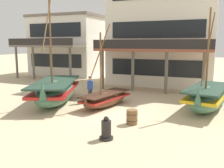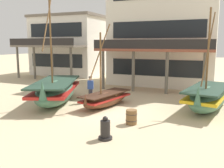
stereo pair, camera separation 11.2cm
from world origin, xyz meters
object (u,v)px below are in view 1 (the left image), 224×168
(fishing_boat_near_left, at_px, (106,99))
(fishing_boat_centre_large, at_px, (55,91))
(wooden_barrel, at_px, (132,117))
(harbor_building_main, at_px, (164,31))
(harbor_building_annex, at_px, (69,45))
(fisherman_by_hull, at_px, (90,90))
(capstan_winch, at_px, (106,130))
(fishing_boat_far_right, at_px, (207,97))

(fishing_boat_near_left, relative_size, fishing_boat_centre_large, 0.60)
(fishing_boat_centre_large, xyz_separation_m, wooden_barrel, (5.78, -2.07, -0.44))
(harbor_building_main, relative_size, harbor_building_annex, 1.12)
(fishing_boat_near_left, distance_m, fisherman_by_hull, 1.49)
(capstan_winch, xyz_separation_m, wooden_barrel, (0.36, 2.16, -0.03))
(fishing_boat_far_right, bearing_deg, harbor_building_annex, 145.34)
(fishing_boat_far_right, distance_m, harbor_building_annex, 20.07)
(wooden_barrel, xyz_separation_m, harbor_building_annex, (-13.18, 15.37, 3.18))
(fisherman_by_hull, bearing_deg, fishing_boat_near_left, -23.75)
(fishing_boat_centre_large, xyz_separation_m, harbor_building_main, (4.59, 11.18, 4.09))
(wooden_barrel, bearing_deg, harbor_building_annex, 130.60)
(fishing_boat_near_left, bearing_deg, wooden_barrel, -45.30)
(fishing_boat_centre_large, height_order, wooden_barrel, fishing_boat_centre_large)
(fishing_boat_far_right, xyz_separation_m, harbor_building_annex, (-16.35, 11.30, 2.79))
(capstan_winch, bearing_deg, fishing_boat_far_right, 60.48)
(fishing_boat_near_left, relative_size, fisherman_by_hull, 2.91)
(fisherman_by_hull, bearing_deg, fishing_boat_far_right, 7.85)
(fishing_boat_centre_large, bearing_deg, capstan_winch, -37.98)
(fisherman_by_hull, distance_m, harbor_building_main, 11.24)
(wooden_barrel, bearing_deg, capstan_winch, -99.47)
(fishing_boat_centre_large, relative_size, fisherman_by_hull, 4.89)
(wooden_barrel, relative_size, harbor_building_main, 0.07)
(fishing_boat_centre_large, bearing_deg, fishing_boat_far_right, 12.59)
(fishing_boat_centre_large, distance_m, harbor_building_annex, 15.47)
(fisherman_by_hull, xyz_separation_m, capstan_winch, (3.46, -5.27, -0.45))
(capstan_winch, height_order, wooden_barrel, capstan_winch)
(harbor_building_main, bearing_deg, fishing_boat_centre_large, -112.32)
(capstan_winch, xyz_separation_m, harbor_building_main, (-0.83, 15.42, 4.51))
(fishing_boat_near_left, bearing_deg, fisherman_by_hull, 156.25)
(wooden_barrel, bearing_deg, fisherman_by_hull, 140.91)
(capstan_winch, bearing_deg, fishing_boat_near_left, 114.51)
(harbor_building_main, bearing_deg, wooden_barrel, -84.86)
(harbor_building_main, bearing_deg, fishing_boat_near_left, -96.93)
(fishing_boat_far_right, xyz_separation_m, capstan_winch, (-3.53, -6.23, -0.36))
(fishing_boat_near_left, relative_size, harbor_building_main, 0.50)
(fishing_boat_near_left, xyz_separation_m, fisherman_by_hull, (-1.33, 0.58, 0.35))
(fishing_boat_far_right, xyz_separation_m, fisherman_by_hull, (-6.99, -0.96, 0.09))
(fishing_boat_far_right, distance_m, harbor_building_main, 10.98)
(fishing_boat_centre_large, distance_m, fishing_boat_far_right, 9.17)
(fishing_boat_near_left, height_order, fishing_boat_far_right, fishing_boat_far_right)
(fisherman_by_hull, relative_size, harbor_building_main, 0.17)
(fishing_boat_far_right, relative_size, wooden_barrel, 8.03)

